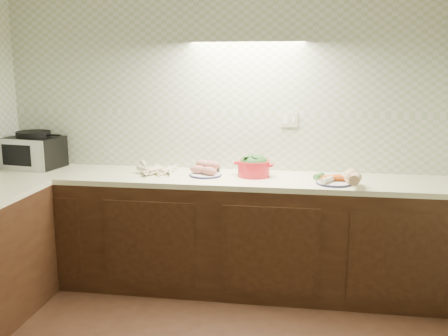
# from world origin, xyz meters

# --- Properties ---
(room) EXTENTS (3.60, 3.60, 2.60)m
(room) POSITION_xyz_m (0.00, 0.00, 1.63)
(room) COLOR black
(room) RESTS_ON ground
(counter) EXTENTS (3.60, 3.60, 0.90)m
(counter) POSITION_xyz_m (-0.68, 0.68, 0.45)
(counter) COLOR black
(counter) RESTS_ON ground
(toaster_oven) EXTENTS (0.48, 0.40, 0.31)m
(toaster_oven) POSITION_xyz_m (-1.56, 1.61, 1.04)
(toaster_oven) COLOR black
(toaster_oven) RESTS_ON counter
(parsnip_pile) EXTENTS (0.40, 0.32, 0.07)m
(parsnip_pile) POSITION_xyz_m (-0.50, 1.54, 0.93)
(parsnip_pile) COLOR beige
(parsnip_pile) RESTS_ON counter
(sweet_potato_plate) EXTENTS (0.26, 0.25, 0.12)m
(sweet_potato_plate) POSITION_xyz_m (-0.08, 1.52, 0.94)
(sweet_potato_plate) COLOR #181941
(sweet_potato_plate) RESTS_ON counter
(onion_bowl) EXTENTS (0.14, 0.14, 0.10)m
(onion_bowl) POSITION_xyz_m (-0.06, 1.63, 0.94)
(onion_bowl) COLOR black
(onion_bowl) RESTS_ON counter
(dutch_oven) EXTENTS (0.31, 0.29, 0.17)m
(dutch_oven) POSITION_xyz_m (0.29, 1.55, 0.98)
(dutch_oven) COLOR red
(dutch_oven) RESTS_ON counter
(veg_plate) EXTENTS (0.36, 0.29, 0.12)m
(veg_plate) POSITION_xyz_m (0.94, 1.38, 0.94)
(veg_plate) COLOR #181941
(veg_plate) RESTS_ON counter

